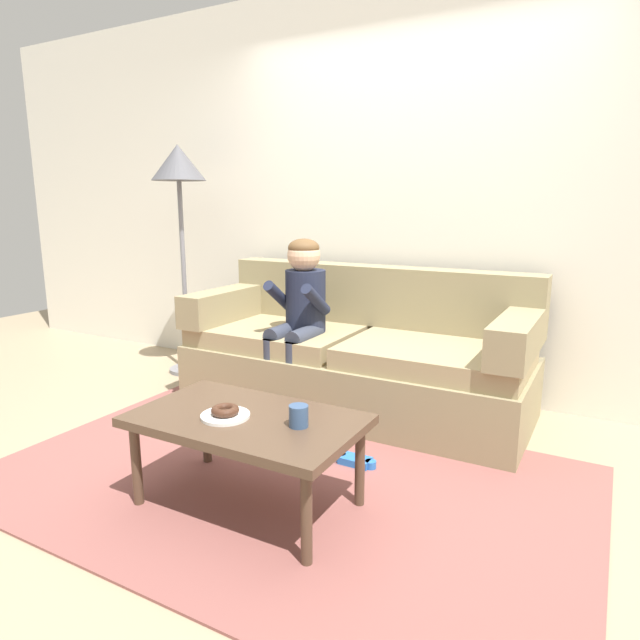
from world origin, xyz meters
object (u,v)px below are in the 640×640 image
person_child (299,307)px  floor_lamp (179,180)px  donut (225,410)px  mug (299,416)px  toy_controller (355,462)px  coffee_table (247,426)px  couch (357,357)px

person_child → floor_lamp: (-1.19, 0.25, 0.82)m
person_child → donut: (0.35, -1.20, -0.21)m
donut → mug: size_ratio=1.33×
donut → mug: mug is taller
mug → toy_controller: bearing=89.8°
person_child → mug: size_ratio=12.24×
person_child → toy_controller: size_ratio=4.87×
mug → floor_lamp: 2.54m
coffee_table → person_child: size_ratio=0.89×
floor_lamp → couch: bearing=-1.9°
coffee_table → mug: size_ratio=10.91×
toy_controller → floor_lamp: floor_lamp is taller
person_child → toy_controller: (0.67, -0.58, -0.65)m
donut → toy_controller: donut is taller
mug → toy_controller: 0.71m
coffee_table → person_child: person_child is taller
coffee_table → toy_controller: coffee_table is taller
coffee_table → donut: size_ratio=8.18×
donut → floor_lamp: 2.35m
couch → floor_lamp: (-1.50, 0.05, 1.16)m
donut → mug: bearing=11.8°
floor_lamp → mug: bearing=-36.7°
person_child → mug: 1.33m
couch → coffee_table: 1.36m
couch → mug: size_ratio=24.38×
couch → toy_controller: 0.92m
couch → person_child: 0.50m
toy_controller → floor_lamp: (-1.86, 0.83, 1.46)m
couch → floor_lamp: floor_lamp is taller
mug → donut: bearing=-168.2°
mug → floor_lamp: bearing=143.3°
toy_controller → couch: bearing=85.7°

